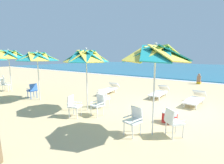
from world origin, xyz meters
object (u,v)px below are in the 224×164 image
object	(u,v)px
plastic_chair_1	(134,119)
sun_lounger_2	(109,89)
plastic_chair_3	(73,105)
sun_lounger_0	(195,99)
plastic_chair_0	(173,121)
beach_umbrella_2	(37,57)
plastic_chair_4	(103,97)
sun_lounger_1	(159,92)
plastic_chair_7	(0,79)
plastic_chair_2	(98,103)
beach_umbrella_3	(8,55)
cooler_box	(170,117)
beachgoer_seated	(199,80)
plastic_chair_5	(33,90)
beach_umbrella_0	(155,55)
beach_umbrella_1	(86,57)
plastic_chair_8	(2,80)
plastic_chair_6	(5,84)

from	to	relation	value
plastic_chair_1	sun_lounger_2	bearing A→B (deg)	134.79
plastic_chair_3	sun_lounger_0	xyz separation A→B (m)	(3.61, 4.76, -0.22)
plastic_chair_0	beach_umbrella_2	distance (m)	7.46
plastic_chair_4	sun_lounger_0	size ratio (longest dim) A/B	0.40
plastic_chair_3	sun_lounger_1	world-z (taller)	plastic_chair_3
plastic_chair_7	plastic_chair_3	bearing A→B (deg)	-7.09
beach_umbrella_2	plastic_chair_2	bearing A→B (deg)	1.30
plastic_chair_1	beach_umbrella_3	world-z (taller)	beach_umbrella_3
plastic_chair_4	beach_umbrella_3	xyz separation A→B (m)	(-7.28, -1.00, 1.99)
plastic_chair_3	cooler_box	world-z (taller)	plastic_chair_3
beach_umbrella_2	beachgoer_seated	size ratio (longest dim) A/B	2.93
plastic_chair_2	plastic_chair_7	bearing A→B (deg)	176.88
plastic_chair_0	sun_lounger_0	distance (m)	4.12
plastic_chair_7	sun_lounger_2	distance (m)	9.78
beach_umbrella_2	plastic_chair_5	world-z (taller)	beach_umbrella_2
plastic_chair_5	plastic_chair_7	distance (m)	6.61
sun_lounger_0	sun_lounger_1	size ratio (longest dim) A/B	1.01
plastic_chair_1	plastic_chair_2	xyz separation A→B (m)	(-2.00, 0.64, 0.00)
plastic_chair_0	sun_lounger_2	bearing A→B (deg)	145.18
beach_umbrella_0	beach_umbrella_1	world-z (taller)	beach_umbrella_0
beach_umbrella_1	beachgoer_seated	xyz separation A→B (m)	(2.81, 10.99, -2.08)
plastic_chair_0	beachgoer_seated	world-z (taller)	beachgoer_seated
beach_umbrella_1	sun_lounger_0	size ratio (longest dim) A/B	1.27
sun_lounger_1	plastic_chair_8	bearing A→B (deg)	-160.58
plastic_chair_0	beach_umbrella_2	world-z (taller)	beach_umbrella_2
plastic_chair_2	sun_lounger_0	distance (m)	4.99
plastic_chair_4	cooler_box	xyz separation A→B (m)	(3.13, 0.01, -0.30)
plastic_chair_3	plastic_chair_7	size ratio (longest dim) A/B	1.00
plastic_chair_4	sun_lounger_0	world-z (taller)	plastic_chair_4
plastic_chair_0	beach_umbrella_1	distance (m)	4.27
plastic_chair_6	beach_umbrella_1	bearing A→B (deg)	3.12
plastic_chair_3	sun_lounger_0	bearing A→B (deg)	52.83
plastic_chair_7	beachgoer_seated	world-z (taller)	beachgoer_seated
plastic_chair_2	cooler_box	bearing A→B (deg)	20.15
beach_umbrella_1	sun_lounger_1	xyz separation A→B (m)	(1.72, 4.32, -2.09)
beach_umbrella_0	plastic_chair_4	xyz separation A→B (m)	(-3.01, 1.28, -1.95)
beach_umbrella_3	beach_umbrella_2	bearing A→B (deg)	-0.74
cooler_box	sun_lounger_0	bearing A→B (deg)	84.48
plastic_chair_1	plastic_chair_5	size ratio (longest dim) A/B	1.00
plastic_chair_2	beach_umbrella_2	bearing A→B (deg)	-178.70
cooler_box	plastic_chair_2	bearing A→B (deg)	-159.85
beach_umbrella_3	beach_umbrella_0	bearing A→B (deg)	-1.55
beachgoer_seated	beach_umbrella_1	bearing A→B (deg)	-104.34
beach_umbrella_1	sun_lounger_2	distance (m)	4.11
plastic_chair_8	beachgoer_seated	bearing A→B (deg)	40.33
beachgoer_seated	beach_umbrella_3	bearing A→B (deg)	-131.08
plastic_chair_0	beach_umbrella_1	world-z (taller)	beach_umbrella_1
plastic_chair_1	sun_lounger_2	xyz separation A→B (m)	(-4.10, 4.13, -0.22)
plastic_chair_5	beach_umbrella_3	distance (m)	3.53
plastic_chair_6	sun_lounger_1	bearing A→B (deg)	27.07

